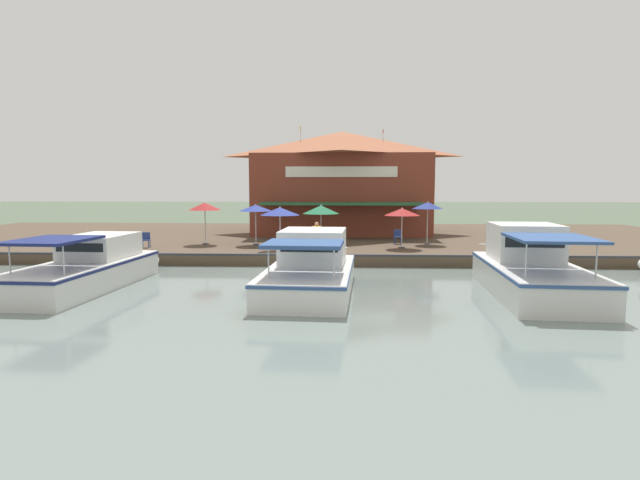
# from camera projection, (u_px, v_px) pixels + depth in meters

# --- Properties ---
(ground_plane) EXTENTS (220.00, 220.00, 0.00)m
(ground_plane) POSITION_uv_depth(u_px,v_px,m) (286.00, 268.00, 24.52)
(ground_plane) COLOR #4C5B47
(quay_deck) EXTENTS (22.00, 56.00, 0.60)m
(quay_deck) POSITION_uv_depth(u_px,v_px,m) (304.00, 239.00, 35.41)
(quay_deck) COLOR #4C3D2D
(quay_deck) RESTS_ON ground
(quay_edge_fender) EXTENTS (0.20, 50.40, 0.10)m
(quay_edge_fender) POSITION_uv_depth(u_px,v_px,m) (286.00, 255.00, 24.55)
(quay_edge_fender) COLOR #2D2D33
(quay_edge_fender) RESTS_ON quay_deck
(waterfront_restaurant) EXTENTS (11.40, 12.95, 7.90)m
(waterfront_restaurant) POSITION_uv_depth(u_px,v_px,m) (341.00, 181.00, 37.68)
(waterfront_restaurant) COLOR brown
(waterfront_restaurant) RESTS_ON quay_deck
(patio_umbrella_back_row) EXTENTS (2.13, 2.13, 2.35)m
(patio_umbrella_back_row) POSITION_uv_depth(u_px,v_px,m) (321.00, 210.00, 29.08)
(patio_umbrella_back_row) COLOR #B7B7B7
(patio_umbrella_back_row) RESTS_ON quay_deck
(patio_umbrella_far_corner) EXTENTS (1.95, 1.95, 2.38)m
(patio_umbrella_far_corner) POSITION_uv_depth(u_px,v_px,m) (256.00, 208.00, 29.09)
(patio_umbrella_far_corner) COLOR #B7B7B7
(patio_umbrella_far_corner) RESTS_ON quay_deck
(patio_umbrella_near_quay_edge) EXTENTS (2.08, 2.08, 2.34)m
(patio_umbrella_near_quay_edge) POSITION_uv_depth(u_px,v_px,m) (280.00, 211.00, 26.60)
(patio_umbrella_near_quay_edge) COLOR #B7B7B7
(patio_umbrella_near_quay_edge) RESTS_ON quay_deck
(patio_umbrella_by_entrance) EXTENTS (1.79, 1.79, 2.53)m
(patio_umbrella_by_entrance) POSITION_uv_depth(u_px,v_px,m) (428.00, 206.00, 29.40)
(patio_umbrella_by_entrance) COLOR #B7B7B7
(patio_umbrella_by_entrance) RESTS_ON quay_deck
(patio_umbrella_mid_patio_left) EXTENTS (1.95, 1.95, 2.25)m
(patio_umbrella_mid_patio_left) POSITION_uv_depth(u_px,v_px,m) (402.00, 212.00, 27.51)
(patio_umbrella_mid_patio_left) COLOR #B7B7B7
(patio_umbrella_mid_patio_left) RESTS_ON quay_deck
(patio_umbrella_mid_patio_right) EXTENTS (1.92, 1.92, 2.50)m
(patio_umbrella_mid_patio_right) POSITION_uv_depth(u_px,v_px,m) (205.00, 206.00, 29.44)
(patio_umbrella_mid_patio_right) COLOR #B7B7B7
(patio_umbrella_mid_patio_right) RESTS_ON quay_deck
(cafe_chair_mid_patio) EXTENTS (0.52, 0.52, 0.85)m
(cafe_chair_mid_patio) POSITION_uv_depth(u_px,v_px,m) (88.00, 242.00, 26.55)
(cafe_chair_mid_patio) COLOR navy
(cafe_chair_mid_patio) RESTS_ON quay_deck
(cafe_chair_back_row_seat) EXTENTS (0.50, 0.50, 0.85)m
(cafe_chair_back_row_seat) POSITION_uv_depth(u_px,v_px,m) (146.00, 239.00, 27.88)
(cafe_chair_back_row_seat) COLOR navy
(cafe_chair_back_row_seat) RESTS_ON quay_deck
(cafe_chair_beside_entrance) EXTENTS (0.47, 0.47, 0.85)m
(cafe_chair_beside_entrance) POSITION_uv_depth(u_px,v_px,m) (398.00, 236.00, 29.69)
(cafe_chair_beside_entrance) COLOR navy
(cafe_chair_beside_entrance) RESTS_ON quay_deck
(person_mid_patio) EXTENTS (0.46, 0.46, 1.64)m
(person_mid_patio) POSITION_uv_depth(u_px,v_px,m) (317.00, 234.00, 25.01)
(person_mid_patio) COLOR gold
(person_mid_patio) RESTS_ON quay_deck
(motorboat_second_along) EXTENTS (8.86, 3.52, 2.49)m
(motorboat_second_along) POSITION_uv_depth(u_px,v_px,m) (527.00, 268.00, 18.93)
(motorboat_second_along) COLOR silver
(motorboat_second_along) RESTS_ON river_water
(motorboat_fourth_along) EXTENTS (8.38, 3.46, 2.24)m
(motorboat_fourth_along) POSITION_uv_depth(u_px,v_px,m) (312.00, 268.00, 19.28)
(motorboat_fourth_along) COLOR white
(motorboat_fourth_along) RESTS_ON river_water
(motorboat_far_downstream) EXTENTS (8.99, 3.13, 2.12)m
(motorboat_far_downstream) POSITION_uv_depth(u_px,v_px,m) (96.00, 266.00, 19.99)
(motorboat_far_downstream) COLOR silver
(motorboat_far_downstream) RESTS_ON river_water
(tree_downstream_bank) EXTENTS (4.64, 4.42, 6.93)m
(tree_downstream_bank) POSITION_uv_depth(u_px,v_px,m) (389.00, 172.00, 42.14)
(tree_downstream_bank) COLOR brown
(tree_downstream_bank) RESTS_ON quay_deck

